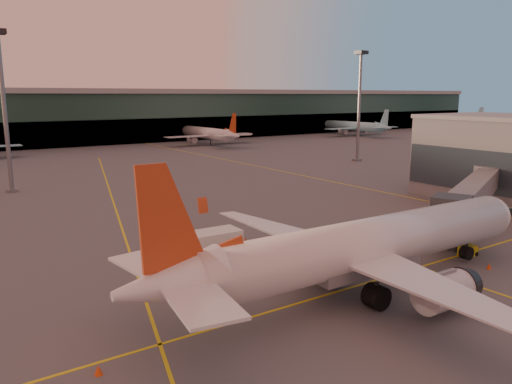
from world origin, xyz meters
TOP-DOWN VIEW (x-y plane):
  - ground at (0.00, 0.00)m, footprint 600.00×600.00m
  - taxi_markings at (-7.32, 44.49)m, footprint 100.12×173.00m
  - terminal at (0.00, 141.79)m, footprint 400.00×20.00m
  - gate_building at (41.93, 17.93)m, footprint 18.40×22.40m
  - mast_west_near at (-20.00, 66.00)m, footprint 2.40×2.40m
  - mast_east_near at (55.00, 62.00)m, footprint 2.40×2.40m
  - distant_aircraft_row at (10.83, 118.00)m, footprint 350.00×34.00m
  - main_airplane at (-4.20, 3.70)m, footprint 38.84×34.90m
  - jet_bridge at (23.47, 11.40)m, footprint 27.69×14.35m
  - catering_truck at (-12.72, 12.92)m, footprint 5.64×2.67m
  - gpu_cart at (11.63, 4.51)m, footprint 1.91×1.36m
  - pushback_tug at (15.79, 10.44)m, footprint 4.21×3.31m
  - cone_tail at (-25.01, 3.71)m, footprint 0.46×0.46m
  - cone_wing_left at (-4.16, 20.43)m, footprint 0.49×0.49m
  - cone_fwd at (9.77, 1.16)m, footprint 0.43×0.43m

SIDE VIEW (x-z plane):
  - ground at x=0.00m, z-range 0.00..0.00m
  - distant_aircraft_row at x=10.83m, z-range -6.50..6.50m
  - taxi_markings at x=-7.32m, z-range 0.00..0.01m
  - cone_fwd at x=9.77m, z-range -0.01..0.53m
  - cone_tail at x=-25.01m, z-range -0.01..0.57m
  - cone_wing_left at x=-4.16m, z-range -0.01..0.61m
  - gpu_cart at x=11.63m, z-range -0.01..1.01m
  - pushback_tug at x=15.79m, z-range -0.18..1.74m
  - catering_truck at x=-12.72m, z-range 0.30..4.62m
  - main_airplane at x=-4.20m, z-range -2.06..9.69m
  - jet_bridge at x=23.47m, z-range 1.14..6.97m
  - gate_building at x=41.93m, z-range -0.01..12.59m
  - terminal at x=0.00m, z-range -0.04..17.56m
  - mast_west_near at x=-20.00m, z-range 2.06..27.66m
  - mast_east_near at x=55.00m, z-range 2.06..27.66m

